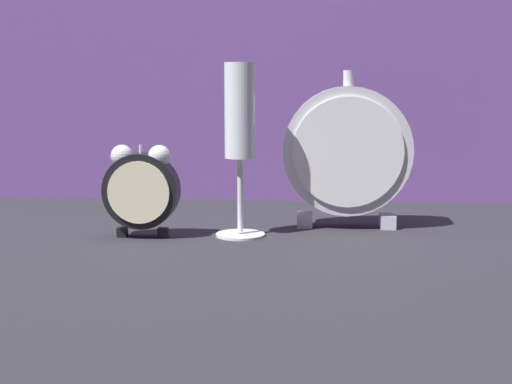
# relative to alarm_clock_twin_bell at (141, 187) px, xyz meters

# --- Properties ---
(ground_plane) EXTENTS (4.00, 4.00, 0.00)m
(ground_plane) POSITION_rel_alarm_clock_twin_bell_xyz_m (0.14, -0.03, -0.06)
(ground_plane) COLOR #232328
(fabric_backdrop_drape) EXTENTS (1.50, 0.01, 0.57)m
(fabric_backdrop_drape) POSITION_rel_alarm_clock_twin_bell_xyz_m (0.14, 0.30, 0.22)
(fabric_backdrop_drape) COLOR #6B478E
(fabric_backdrop_drape) RESTS_ON ground_plane
(alarm_clock_twin_bell) EXTENTS (0.09, 0.03, 0.12)m
(alarm_clock_twin_bell) POSITION_rel_alarm_clock_twin_bell_xyz_m (0.00, 0.00, 0.00)
(alarm_clock_twin_bell) COLOR black
(alarm_clock_twin_bell) RESTS_ON ground_plane
(mantel_clock_silver) EXTENTS (0.17, 0.04, 0.21)m
(mantel_clock_silver) POSITION_rel_alarm_clock_twin_bell_xyz_m (0.26, 0.08, 0.04)
(mantel_clock_silver) COLOR silver
(mantel_clock_silver) RESTS_ON ground_plane
(champagne_flute) EXTENTS (0.06, 0.06, 0.21)m
(champagne_flute) POSITION_rel_alarm_clock_twin_bell_xyz_m (0.12, 0.02, 0.07)
(champagne_flute) COLOR silver
(champagne_flute) RESTS_ON ground_plane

